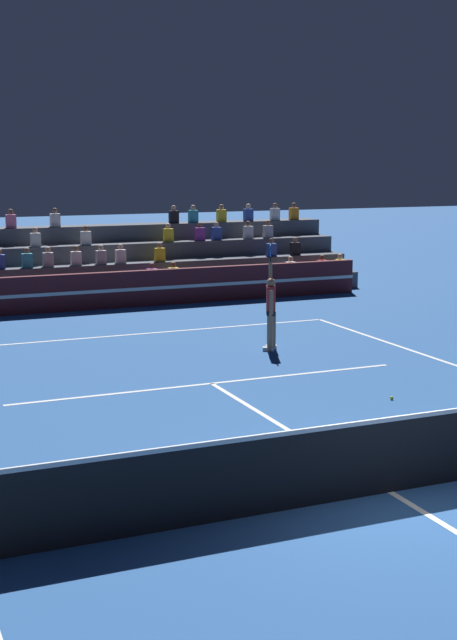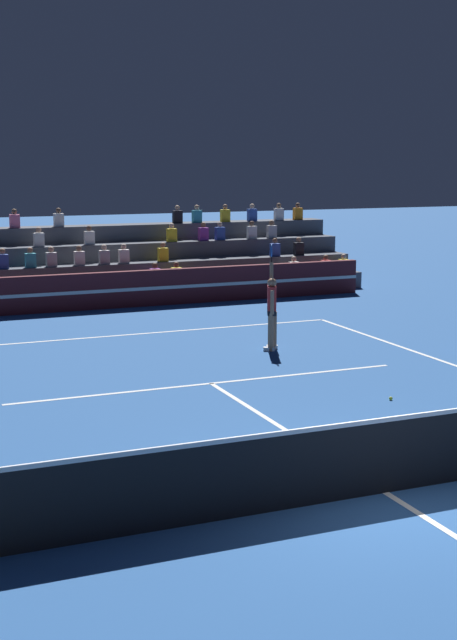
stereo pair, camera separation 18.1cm
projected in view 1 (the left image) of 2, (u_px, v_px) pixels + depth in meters
ground_plane at (390, 492)px, 12.07m from camera, size 120.00×120.00×0.00m
court_lines at (390, 492)px, 12.07m from camera, size 11.10×23.90×0.01m
tennis_net at (391, 454)px, 11.97m from camera, size 12.00×0.10×1.10m
sponsor_banner_wall at (89, 291)px, 26.52m from camera, size 18.00×0.26×1.10m
bleacher_stand at (65, 270)px, 29.33m from camera, size 19.56×3.80×2.83m
tennis_player at (271, 309)px, 20.86m from camera, size 0.50×0.85×2.50m
tennis_ball at (392, 398)px, 16.68m from camera, size 0.07×0.07×0.07m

